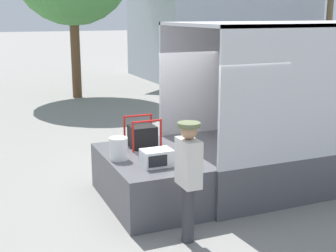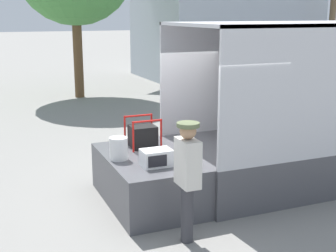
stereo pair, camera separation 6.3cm
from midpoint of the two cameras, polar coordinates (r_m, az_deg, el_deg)
name	(u,v)px [view 2 (the right image)]	position (r m, az deg, el deg)	size (l,w,h in m)	color
ground_plane	(185,195)	(8.66, 2.27, -8.46)	(160.00, 160.00, 0.00)	gray
tailgate_deck	(148,179)	(8.25, -2.25, -6.45)	(1.43, 2.34, 0.84)	#4C4C51
microwave	(156,158)	(7.56, -1.17, -3.89)	(0.49, 0.36, 0.27)	white
portable_generator	(144,136)	(8.61, -2.77, -1.19)	(0.57, 0.53, 0.56)	black
orange_bucket	(119,149)	(7.89, -5.81, -2.76)	(0.31, 0.31, 0.39)	silver
worker_person	(188,170)	(6.62, 2.68, -5.33)	(0.32, 0.44, 1.79)	#38383D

